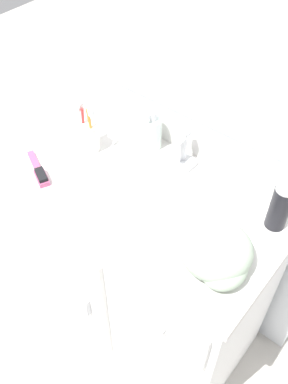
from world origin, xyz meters
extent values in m
plane|color=beige|center=(0.00, 0.00, 0.00)|extent=(6.00, 6.00, 0.00)
cube|color=silver|center=(0.00, 0.30, 1.10)|extent=(1.05, 0.08, 2.20)
cube|color=white|center=(0.00, 0.00, 0.39)|extent=(0.84, 0.45, 0.78)
cube|color=white|center=(-0.20, -0.23, 0.35)|extent=(0.40, 0.02, 0.63)
cube|color=white|center=(0.21, -0.23, 0.61)|extent=(0.37, 0.02, 0.19)
cube|color=silver|center=(-0.08, -0.25, 0.35)|extent=(0.02, 0.02, 0.09)
cube|color=silver|center=(0.21, -0.25, 0.61)|extent=(0.10, 0.02, 0.01)
cube|color=silver|center=(0.00, 0.00, 0.80)|extent=(0.87, 0.49, 0.03)
ellipsoid|color=beige|center=(0.00, 0.00, 0.71)|extent=(0.41, 0.28, 0.21)
cylinder|color=silver|center=(0.00, 0.00, 0.61)|extent=(0.03, 0.03, 0.01)
cube|color=silver|center=(0.00, 0.24, 0.87)|extent=(0.87, 0.02, 0.12)
cube|color=silver|center=(0.00, 0.17, 0.82)|extent=(0.09, 0.06, 0.02)
cylinder|color=silver|center=(0.00, 0.17, 0.88)|extent=(0.02, 0.02, 0.08)
cylinder|color=silver|center=(0.00, 0.14, 0.92)|extent=(0.02, 0.06, 0.02)
sphere|color=silver|center=(0.00, 0.18, 0.94)|extent=(0.03, 0.03, 0.03)
cylinder|color=white|center=(-0.28, 0.03, 0.86)|extent=(0.07, 0.07, 0.10)
cylinder|color=orange|center=(-0.26, 0.03, 0.90)|extent=(0.03, 0.01, 0.16)
cube|color=white|center=(-0.25, 0.03, 0.98)|extent=(0.01, 0.02, 0.03)
cylinder|color=#D13838|center=(-0.30, 0.03, 0.90)|extent=(0.02, 0.01, 0.15)
cube|color=white|center=(-0.31, 0.03, 0.97)|extent=(0.01, 0.02, 0.03)
cylinder|color=silver|center=(-0.13, 0.17, 0.87)|extent=(0.06, 0.06, 0.11)
cylinder|color=silver|center=(-0.13, 0.17, 0.94)|extent=(0.03, 0.03, 0.03)
cylinder|color=silver|center=(-0.13, 0.16, 0.95)|extent=(0.01, 0.03, 0.01)
cylinder|color=black|center=(0.36, 0.13, 0.89)|extent=(0.06, 0.06, 0.14)
cylinder|color=white|center=(0.36, 0.13, 0.97)|extent=(0.06, 0.06, 0.02)
cube|color=#C1517F|center=(-0.37, -0.14, 0.82)|extent=(0.10, 0.06, 0.01)
cube|color=#C1517F|center=(-0.29, -0.17, 0.82)|extent=(0.08, 0.06, 0.02)
cube|color=black|center=(-0.29, -0.17, 0.84)|extent=(0.07, 0.05, 0.01)
ellipsoid|color=#A8BCA3|center=(0.29, -0.09, 0.87)|extent=(0.19, 0.20, 0.10)
ellipsoid|color=#B0C6AB|center=(0.34, -0.11, 0.85)|extent=(0.11, 0.14, 0.07)
camera|label=1|loc=(0.56, -0.71, 1.77)|focal=40.00mm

